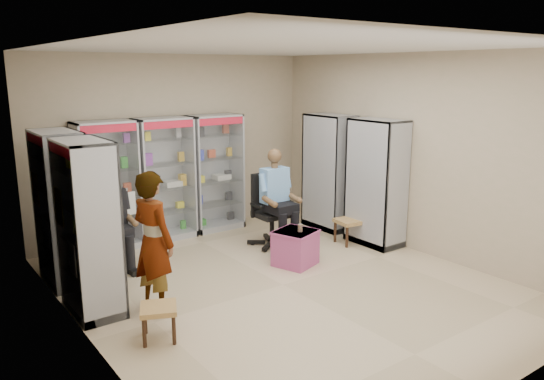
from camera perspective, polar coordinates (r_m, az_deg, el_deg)
floor at (r=7.03m, az=1.18°, el=-10.16°), size 6.00×6.00×0.00m
room_shell at (r=6.52m, az=1.26°, el=5.99°), size 5.02×6.02×3.01m
cabinet_back_left at (r=8.48m, az=-17.27°, el=0.36°), size 0.90×0.50×2.00m
cabinet_back_mid at (r=8.82m, az=-11.45°, el=1.15°), size 0.90×0.50×2.00m
cabinet_back_right at (r=9.25m, az=-6.11°, el=1.87°), size 0.90×0.50×2.00m
cabinet_right_far at (r=9.30m, az=6.17°, el=1.93°), size 0.90×0.50×2.00m
cabinet_right_near at (r=8.53m, az=11.14°, el=0.78°), size 0.90×0.50×2.00m
cabinet_left_far at (r=7.36m, az=-21.71°, el=-1.82°), size 0.90×0.50×2.00m
cabinet_left_near at (r=6.33m, az=-19.15°, el=-3.90°), size 0.90×0.50×2.00m
wooden_chair at (r=7.86m, az=-16.98°, el=-4.57°), size 0.42×0.42×0.94m
seated_customer at (r=7.76m, az=-16.95°, el=-3.25°), size 0.44×0.60×1.34m
office_chair at (r=8.37m, az=-0.01°, el=-2.19°), size 0.64×0.64×1.15m
seated_shopkeeper at (r=8.30m, az=0.19°, el=-1.22°), size 0.50×0.68×1.47m
pink_trunk at (r=7.64m, az=2.52°, el=-6.23°), size 0.66×0.65×0.51m
tea_glass at (r=7.52m, az=3.05°, el=-4.08°), size 0.07×0.07×0.11m
woven_stool_a at (r=8.66m, az=8.29°, el=-4.41°), size 0.45×0.45×0.40m
woven_stool_b at (r=5.78m, az=-12.05°, el=-13.77°), size 0.49×0.49×0.37m
standing_man at (r=6.21m, az=-12.64°, el=-5.47°), size 0.54×0.69×1.65m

